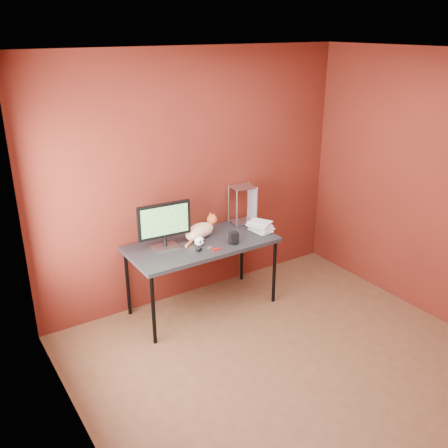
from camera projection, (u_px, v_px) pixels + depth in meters
room at (310, 216)px, 3.74m from camera, size 3.52×3.52×2.61m
desk at (202, 247)px, 5.01m from camera, size 1.50×0.70×0.75m
monitor at (164, 223)px, 4.77m from camera, size 0.53×0.19×0.46m
cat at (200, 230)px, 5.08m from camera, size 0.46×0.27×0.23m
skull_mug at (199, 241)px, 4.90m from camera, size 0.10×0.10×0.10m
speaker at (234, 238)px, 4.95m from camera, size 0.10×0.10×0.12m
book_stack at (256, 180)px, 5.01m from camera, size 0.26×0.28×1.15m
wire_rack at (243, 204)px, 5.42m from camera, size 0.27×0.23×0.42m
pocket_knife at (217, 249)px, 4.82m from camera, size 0.08×0.03×0.02m
black_gadget at (199, 250)px, 4.80m from camera, size 0.07×0.05×0.03m
washer at (210, 248)px, 4.87m from camera, size 0.05×0.05×0.00m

